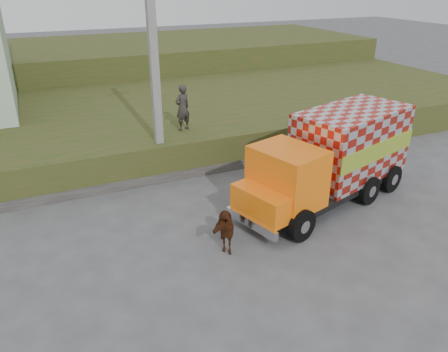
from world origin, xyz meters
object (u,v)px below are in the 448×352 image
pedestrian (183,108)px  utility_pole (155,77)px  cargo_truck (333,157)px  cow (222,227)px

pedestrian → utility_pole: bearing=18.0°
cargo_truck → pedestrian: (-3.68, 5.47, 0.82)m
utility_pole → cargo_truck: utility_pole is taller
cargo_truck → pedestrian: bearing=107.4°
utility_pole → pedestrian: (1.39, 1.06, -1.60)m
pedestrian → cargo_truck: bearing=104.4°
utility_pole → pedestrian: utility_pole is taller
cow → utility_pole: bearing=108.8°
cow → cargo_truck: bearing=30.0°
cargo_truck → pedestrian: 6.64m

